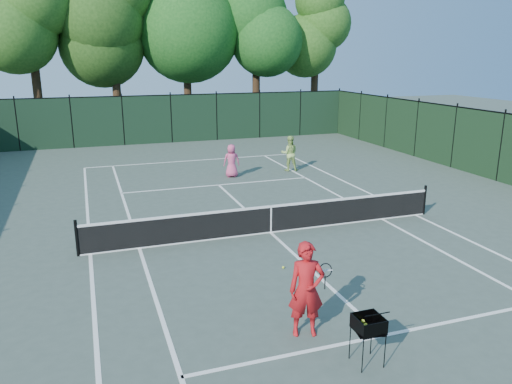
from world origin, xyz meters
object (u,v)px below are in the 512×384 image
object	(u,v)px
coach	(307,289)
player_green	(290,153)
player_pink	(232,161)
ball_hopper	(369,324)
loose_ball_midcourt	(283,267)

from	to	relation	value
coach	player_green	size ratio (longest dim) A/B	1.15
player_pink	ball_hopper	xyz separation A→B (m)	(-1.78, -14.75, 0.03)
player_pink	loose_ball_midcourt	distance (m)	10.51
player_pink	player_green	xyz separation A→B (m)	(3.03, 0.34, 0.09)
ball_hopper	loose_ball_midcourt	size ratio (longest dim) A/B	13.92
player_pink	player_green	size ratio (longest dim) A/B	0.89
coach	player_pink	xyz separation A→B (m)	(2.42, 13.47, -0.22)
player_pink	ball_hopper	bearing A→B (deg)	95.79
coach	loose_ball_midcourt	xyz separation A→B (m)	(0.78, 3.11, -0.95)
coach	loose_ball_midcourt	world-z (taller)	coach
ball_hopper	loose_ball_midcourt	xyz separation A→B (m)	(0.14, 4.39, -0.76)
coach	player_green	distance (m)	14.84
ball_hopper	loose_ball_midcourt	distance (m)	4.46
player_green	coach	bearing A→B (deg)	83.65
player_green	ball_hopper	size ratio (longest dim) A/B	1.81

